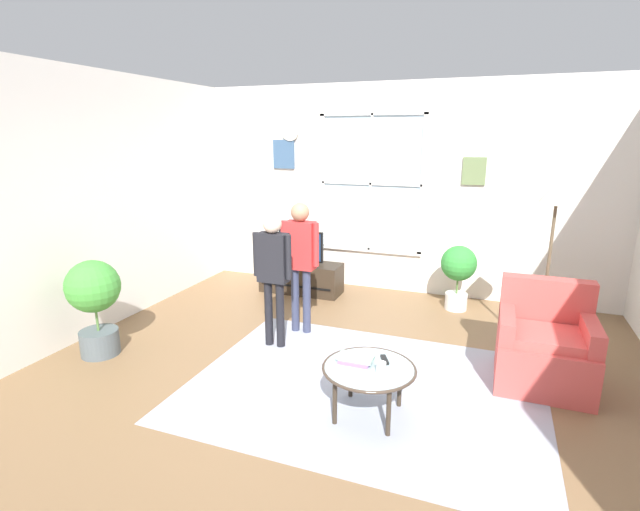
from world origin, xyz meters
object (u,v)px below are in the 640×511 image
object	(u,v)px
tv_stand	(301,277)
potted_plant_by_window	(458,269)
coffee_table	(369,370)
potted_plant_corner	(94,298)
floor_lamp	(555,210)
cup	(381,368)
person_red_shirt	(300,253)
television	(301,246)
armchair	(544,347)
book_stack	(356,359)
remote_near_books	(385,360)
person_black_shirt	(273,265)

from	to	relation	value
tv_stand	potted_plant_by_window	world-z (taller)	potted_plant_by_window
coffee_table	potted_plant_corner	world-z (taller)	potted_plant_corner
floor_lamp	cup	bearing A→B (deg)	-126.53
person_red_shirt	tv_stand	bearing A→B (deg)	112.73
coffee_table	cup	world-z (taller)	cup
television	coffee_table	bearing A→B (deg)	-57.29
armchair	floor_lamp	size ratio (longest dim) A/B	0.51
tv_stand	coffee_table	xyz separation A→B (m)	(1.62, -2.52, 0.17)
tv_stand	television	distance (m)	0.44
television	book_stack	world-z (taller)	television
floor_lamp	potted_plant_by_window	bearing A→B (deg)	130.03
book_stack	potted_plant_corner	world-z (taller)	potted_plant_corner
remote_near_books	floor_lamp	world-z (taller)	floor_lamp
remote_near_books	floor_lamp	distance (m)	2.12
coffee_table	person_black_shirt	distance (m)	1.56
potted_plant_by_window	floor_lamp	world-z (taller)	floor_lamp
tv_stand	coffee_table	size ratio (longest dim) A/B	1.55
person_red_shirt	potted_plant_by_window	distance (m)	2.04
coffee_table	floor_lamp	world-z (taller)	floor_lamp
tv_stand	coffee_table	bearing A→B (deg)	-57.32
book_stack	armchair	bearing A→B (deg)	34.61
tv_stand	person_black_shirt	xyz separation A→B (m)	(0.41, -1.66, 0.65)
potted_plant_by_window	potted_plant_corner	distance (m)	4.04
potted_plant_by_window	floor_lamp	bearing A→B (deg)	-49.97
person_red_shirt	floor_lamp	xyz separation A→B (m)	(2.39, 0.27, 0.54)
person_black_shirt	potted_plant_by_window	world-z (taller)	person_black_shirt
book_stack	potted_plant_by_window	world-z (taller)	potted_plant_by_window
remote_near_books	person_red_shirt	distance (m)	1.71
book_stack	cup	world-z (taller)	cup
person_black_shirt	potted_plant_corner	world-z (taller)	person_black_shirt
book_stack	television	bearing A→B (deg)	121.23
coffee_table	person_red_shirt	world-z (taller)	person_red_shirt
tv_stand	potted_plant_corner	distance (m)	2.71
coffee_table	potted_plant_by_window	size ratio (longest dim) A/B	0.89
armchair	coffee_table	world-z (taller)	armchair
coffee_table	tv_stand	bearing A→B (deg)	122.68
person_red_shirt	person_black_shirt	size ratio (longest dim) A/B	1.04
television	person_black_shirt	world-z (taller)	person_black_shirt
book_stack	coffee_table	bearing A→B (deg)	-22.50
book_stack	potted_plant_by_window	xyz separation A→B (m)	(0.55, 2.53, 0.09)
television	cup	xyz separation A→B (m)	(1.72, -2.57, -0.20)
cup	book_stack	bearing A→B (deg)	155.59
tv_stand	person_red_shirt	xyz separation A→B (m)	(0.52, -1.24, 0.68)
coffee_table	floor_lamp	bearing A→B (deg)	50.25
coffee_table	book_stack	bearing A→B (deg)	157.50
television	floor_lamp	bearing A→B (deg)	-18.24
tv_stand	person_red_shirt	bearing A→B (deg)	-67.27
person_red_shirt	armchair	bearing A→B (deg)	-6.32
cup	remote_near_books	size ratio (longest dim) A/B	0.60
book_stack	potted_plant_by_window	size ratio (longest dim) A/B	0.34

